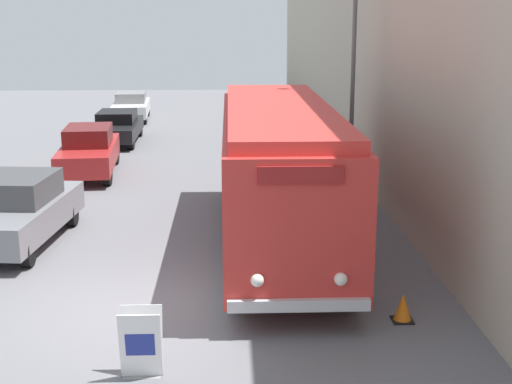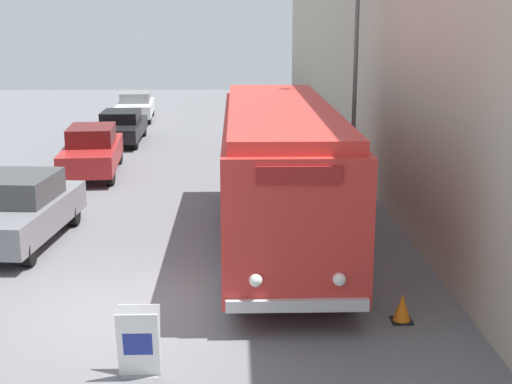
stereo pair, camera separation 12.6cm
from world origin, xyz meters
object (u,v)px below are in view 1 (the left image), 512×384
object	(u,v)px
sign_board	(141,344)
parked_car_mid	(89,151)
parked_car_distant	(131,106)
vintage_bus	(278,167)
parked_car_near	(17,210)
traffic_cone	(403,308)
streetlamp	(354,29)
parked_car_far	(117,127)

from	to	relation	value
sign_board	parked_car_mid	bearing A→B (deg)	103.58
sign_board	parked_car_distant	distance (m)	27.11
vintage_bus	parked_car_mid	bearing A→B (deg)	127.02
vintage_bus	sign_board	world-z (taller)	vintage_bus
vintage_bus	parked_car_near	xyz separation A→B (m)	(-6.03, 0.19, -1.01)
traffic_cone	sign_board	bearing A→B (deg)	-157.40
vintage_bus	traffic_cone	world-z (taller)	vintage_bus
vintage_bus	parked_car_near	distance (m)	6.11
parked_car_mid	parked_car_distant	world-z (taller)	parked_car_mid
streetlamp	parked_car_near	distance (m)	9.82
parked_car_far	parked_car_mid	bearing A→B (deg)	-91.12
traffic_cone	streetlamp	bearing A→B (deg)	87.14
vintage_bus	sign_board	size ratio (longest dim) A/B	9.76
vintage_bus	parked_car_far	bearing A→B (deg)	112.63
streetlamp	parked_car_far	xyz separation A→B (m)	(-8.06, 10.30, -4.14)
parked_car_mid	parked_car_far	bearing A→B (deg)	85.35
parked_car_near	traffic_cone	xyz separation A→B (m)	(7.89, -4.67, -0.55)
parked_car_far	parked_car_distant	world-z (taller)	parked_car_distant
parked_car_near	sign_board	bearing A→B (deg)	-55.34
streetlamp	parked_car_distant	xyz separation A→B (m)	(-8.36, 17.02, -4.10)
sign_board	streetlamp	distance (m)	11.72
parked_car_near	streetlamp	bearing A→B (deg)	27.67
vintage_bus	parked_car_far	xyz separation A→B (m)	(-5.79, 13.88, -1.12)
parked_car_distant	traffic_cone	size ratio (longest dim) A/B	8.90
streetlamp	traffic_cone	xyz separation A→B (m)	(-0.40, -8.06, -4.57)
sign_board	streetlamp	bearing A→B (deg)	64.52
parked_car_near	parked_car_mid	size ratio (longest dim) A/B	0.94
streetlamp	parked_car_far	distance (m)	13.71
parked_car_mid	traffic_cone	distance (m)	14.36
parked_car_distant	traffic_cone	distance (m)	26.31
streetlamp	parked_car_near	world-z (taller)	streetlamp
sign_board	parked_car_distant	world-z (taller)	parked_car_distant
sign_board	traffic_cone	size ratio (longest dim) A/B	2.05
sign_board	parked_car_near	xyz separation A→B (m)	(-3.61, 6.45, 0.29)
parked_car_near	parked_car_far	distance (m)	13.69
vintage_bus	sign_board	distance (m)	6.83
sign_board	traffic_cone	world-z (taller)	sign_board
parked_car_mid	parked_car_distant	xyz separation A→B (m)	(-0.31, 12.94, -0.08)
parked_car_mid	traffic_cone	world-z (taller)	parked_car_mid
sign_board	traffic_cone	xyz separation A→B (m)	(4.29, 1.78, -0.26)
parked_car_far	traffic_cone	world-z (taller)	parked_car_far
streetlamp	sign_board	bearing A→B (deg)	-115.48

